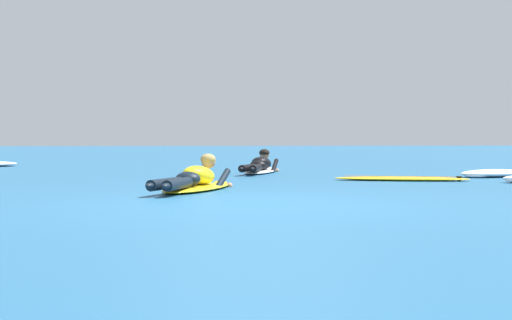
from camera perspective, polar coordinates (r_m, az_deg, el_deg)
ground_plane at (r=17.95m, az=-4.49°, el=-0.61°), size 120.00×120.00×0.00m
surfer_near at (r=10.01m, az=-4.75°, el=-1.59°), size 1.41×2.47×0.53m
surfer_far at (r=15.09m, az=0.29°, el=-0.51°), size 1.24×2.62×0.54m
drifting_surfboard at (r=12.61m, az=11.27°, el=-1.42°), size 2.29×1.17×0.16m
whitewater_mid_left at (r=14.27m, az=17.93°, el=-0.99°), size 1.60×1.09×0.14m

